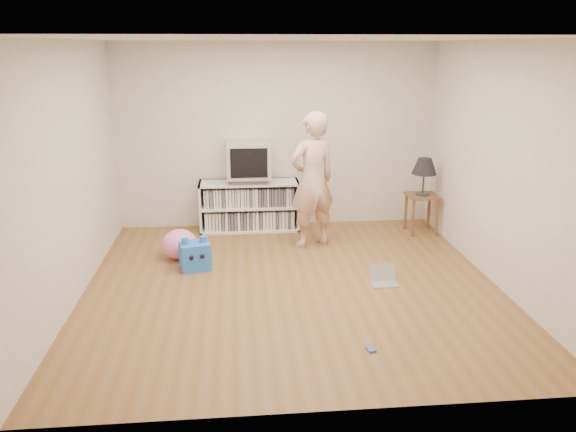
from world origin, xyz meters
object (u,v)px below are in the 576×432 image
Objects in this scene: table_lamp at (424,167)px; plush_pink at (179,244)px; crt_tv at (248,159)px; plush_blue at (195,255)px; dvd_deck at (249,179)px; side_table at (422,204)px; media_unit at (249,205)px; person at (312,180)px; laptop at (383,278)px.

table_lamp is 3.45m from plush_pink.
crt_tv reaches higher than plush_blue.
dvd_deck is 0.82× the size of side_table.
crt_tv is (0.00, -0.02, 0.67)m from media_unit.
table_lamp reaches higher than plush_blue.
media_unit is 1.42m from plush_pink.
table_lamp is at bearing -8.70° from crt_tv.
plush_blue is (-0.68, -1.44, -0.85)m from crt_tv.
person reaches higher than side_table.
plush_blue is (-1.48, -0.70, -0.71)m from person.
side_table is at bearing -9.14° from media_unit.
table_lamp is (2.40, -0.39, 0.59)m from media_unit.
person is 1.86m from plush_pink.
media_unit is 4.74× the size of laptop.
side_table is 0.31× the size of person.
person is at bearing 10.93° from plush_pink.
table_lamp is (0.00, 0.00, 0.53)m from side_table.
plush_blue is at bearing -115.10° from media_unit.
crt_tv is (0.00, -0.00, 0.29)m from dvd_deck.
plush_blue is at bearing -115.34° from dvd_deck.
table_lamp is 0.29× the size of person.
table_lamp reaches higher than side_table.
crt_tv is at bearing 171.30° from table_lamp.
person is at bearing 11.51° from plush_blue.
crt_tv is 1.63m from plush_pink.
person is at bearing 116.10° from laptop.
person reaches higher than plush_pink.
crt_tv is at bearing 171.30° from side_table.
plush_pink is at bearing -129.86° from dvd_deck.
plush_blue reaches higher than plush_pink.
media_unit is 2.72× the size of table_lamp.
plush_blue is at bearing 164.11° from laptop.
laptop is at bearing -55.40° from media_unit.
laptop is 2.20m from plush_blue.
plush_blue is at bearing -60.06° from plush_pink.
plush_blue is 0.43m from plush_pink.
side_table is at bearing -8.70° from crt_tv.
laptop is (1.43, -2.07, -0.29)m from media_unit.
media_unit is 1.22m from person.
laptop is at bearing -55.20° from dvd_deck.
table_lamp is (2.40, -0.37, 0.21)m from dvd_deck.
plush_blue is 0.91× the size of plush_pink.
plush_pink is at bearing -129.95° from crt_tv.
side_table is (2.40, -0.37, -0.60)m from crt_tv.
dvd_deck reaches higher than plush_blue.
dvd_deck is 2.59m from laptop.
plush_pink is (-0.90, -1.09, -0.17)m from media_unit.
person reaches higher than dvd_deck.
media_unit is at bearing 50.54° from plush_pink.
side_table is at bearing 0.00° from table_lamp.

